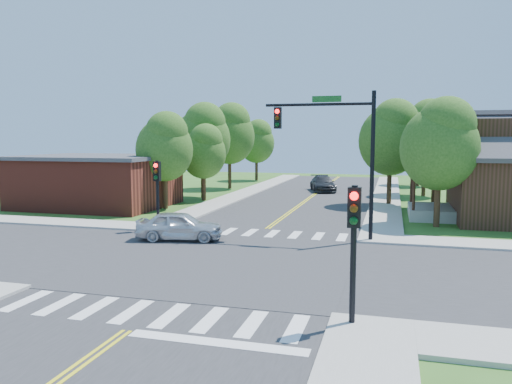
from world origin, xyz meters
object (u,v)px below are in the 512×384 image
(signal_pole_nw, at_px, (157,182))
(car_silver, at_px, (180,226))
(signal_pole_se, at_px, (354,229))
(signal_mast_ne, at_px, (337,141))
(car_dgrey, at_px, (323,184))

(signal_pole_nw, height_order, car_silver, signal_pole_nw)
(signal_pole_nw, relative_size, car_silver, 0.86)
(signal_pole_se, height_order, signal_pole_nw, same)
(signal_mast_ne, height_order, signal_pole_se, signal_mast_ne)
(signal_pole_nw, distance_m, car_dgrey, 22.64)
(signal_pole_se, relative_size, car_dgrey, 0.73)
(signal_pole_nw, bearing_deg, car_silver, -43.68)
(signal_mast_ne, xyz_separation_m, car_silver, (-7.31, -2.12, -4.14))
(signal_pole_se, relative_size, signal_pole_nw, 1.00)
(signal_mast_ne, xyz_separation_m, signal_pole_se, (1.69, -11.21, -2.19))
(signal_mast_ne, distance_m, car_dgrey, 22.42)
(signal_mast_ne, relative_size, signal_pole_nw, 1.89)
(car_silver, height_order, car_dgrey, car_silver)
(signal_mast_ne, bearing_deg, car_silver, -163.84)
(signal_pole_se, distance_m, car_dgrey, 33.43)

